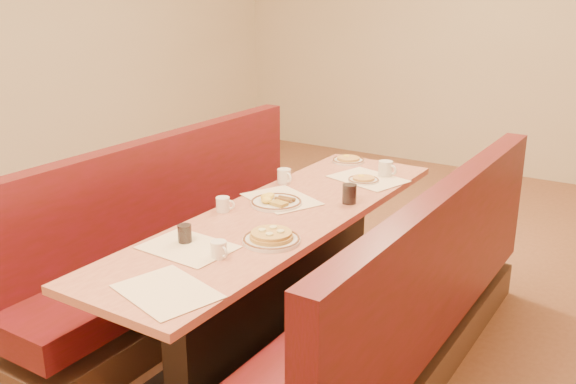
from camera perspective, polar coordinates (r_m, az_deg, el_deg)
The scene contains 18 objects.
ground at distance 3.75m, azimuth -0.56°, elevation -12.71°, with size 8.00×8.00×0.00m, color #9E6647.
diner_table at distance 3.57m, azimuth -0.57°, elevation -7.55°, with size 0.70×2.50×0.75m.
booth_left at distance 3.99m, azimuth -9.45°, elevation -5.15°, with size 0.55×2.50×1.05m.
booth_right at distance 3.28m, azimuth 10.39°, elevation -10.63°, with size 0.55×2.50×1.05m.
placemat_near_left at distance 3.02m, azimuth -8.88°, elevation -4.86°, with size 0.41×0.31×0.00m, color #FCE9C5.
placemat_near_right at distance 2.62m, azimuth -10.70°, elevation -8.67°, with size 0.40×0.30×0.00m, color #FCE9C5.
placemat_far_left at distance 3.63m, azimuth -0.59°, elevation -0.63°, with size 0.42×0.31×0.00m, color #FCE9C5.
placemat_far_right at distance 4.04m, azimuth 7.12°, elevation 1.18°, with size 0.43×0.33×0.00m, color #FCE9C5.
pancake_plate at distance 3.04m, azimuth -1.49°, elevation -4.09°, with size 0.28×0.28×0.06m.
eggs_plate at distance 3.55m, azimuth -1.13°, elevation -0.86°, with size 0.29×0.29×0.06m.
extra_plate_mid at distance 3.99m, azimuth 6.72°, elevation 1.11°, with size 0.19×0.19×0.04m.
extra_plate_far at distance 4.41m, azimuth 5.38°, elevation 2.86°, with size 0.22×0.22×0.04m.
coffee_mug_a at distance 2.88m, azimuth -6.14°, elevation -5.09°, with size 0.10×0.07×0.08m.
coffee_mug_b at distance 3.45m, azimuth -5.76°, elevation -1.08°, with size 0.10×0.07×0.08m.
coffee_mug_c at distance 4.11m, azimuth 8.71°, elevation 2.09°, with size 0.13×0.09×0.10m.
coffee_mug_d at distance 3.92m, azimuth -0.32°, elevation 1.44°, with size 0.11×0.08×0.09m.
soda_tumbler_near at distance 3.06m, azimuth -9.17°, elevation -3.71°, with size 0.07×0.07×0.09m.
soda_tumbler_mid at distance 3.58m, azimuth 5.48°, elevation -0.17°, with size 0.08×0.08×0.11m.
Camera 1 is at (1.76, -2.69, 1.92)m, focal length 40.00 mm.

